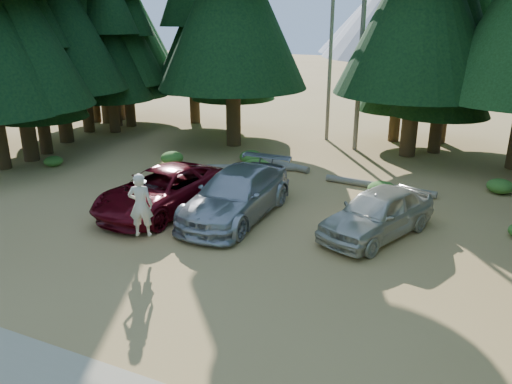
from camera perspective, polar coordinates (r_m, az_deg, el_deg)
ground at (r=14.57m, az=-5.85°, el=-7.86°), size 160.00×160.00×0.00m
forest_belt_north at (r=27.77m, az=9.83°, el=5.25°), size 36.00×7.00×22.00m
snag_front at (r=26.30m, az=12.07°, el=17.57°), size 0.24×0.24×12.00m
snag_back at (r=28.29m, az=8.54°, el=15.85°), size 0.20×0.20×10.00m
red_pickup at (r=18.20m, az=-10.59°, el=0.20°), size 3.18×5.81×1.54m
silver_minivan_center at (r=17.32m, az=-2.25°, el=-0.28°), size 2.34×5.70×1.65m
silver_minivan_right at (r=16.30m, az=13.73°, el=-2.32°), size 3.43×4.90×1.55m
frisbee_player at (r=14.86m, az=-13.04°, el=-1.44°), size 0.83×0.70×1.92m
log_left at (r=22.77m, az=-0.38°, el=2.80°), size 3.93×1.96×0.30m
log_mid at (r=23.54m, az=2.27°, el=3.36°), size 3.70×1.42×0.31m
log_right at (r=20.90m, az=13.88°, el=0.68°), size 4.54×0.73×0.29m
shrub_far_left at (r=24.18m, az=-9.57°, el=3.88°), size 1.07×1.07×0.59m
shrub_left at (r=23.97m, az=-0.57°, el=4.04°), size 1.11×1.11×0.61m
shrub_center_left at (r=21.98m, az=0.04°, el=2.79°), size 1.34×1.34×0.74m
shrub_center_right at (r=19.64m, az=14.24°, el=-0.22°), size 0.94×0.94×0.52m
shrub_right at (r=20.00m, az=14.19°, el=0.29°), size 1.12×1.12×0.62m
shrub_far_right at (r=22.09m, az=26.13°, el=0.60°), size 1.03×1.03×0.57m
shrub_edge_west at (r=25.33m, az=-22.15°, el=3.28°), size 0.87×0.87×0.48m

